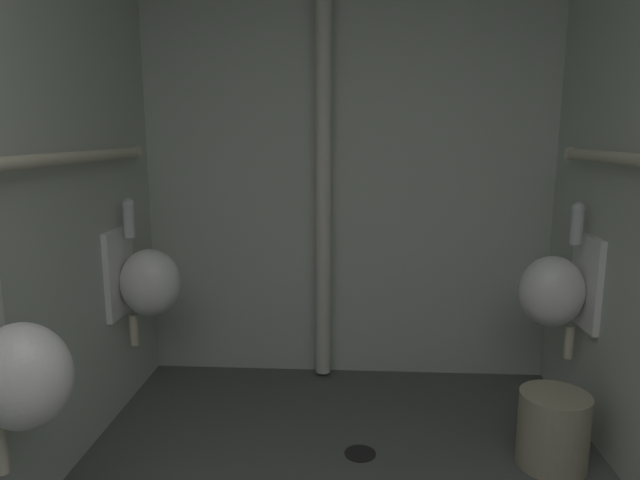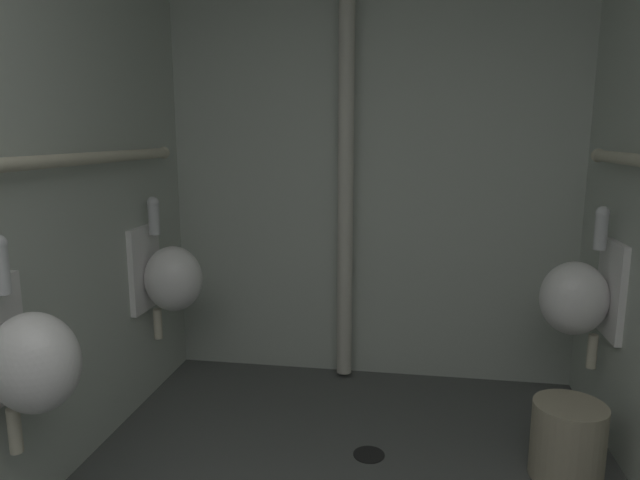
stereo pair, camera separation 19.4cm
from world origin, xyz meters
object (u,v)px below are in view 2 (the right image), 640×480
(urinal_left_mid, at_px, (28,359))
(standpipe_back_wall, at_px, (346,159))
(floor_drain, at_px, (369,454))
(waste_bin, at_px, (568,441))
(urinal_right_mid, at_px, (579,296))
(urinal_left_far, at_px, (169,276))

(urinal_left_mid, xyz_separation_m, standpipe_back_wall, (0.87, 1.54, 0.59))
(standpipe_back_wall, distance_m, floor_drain, 1.52)
(standpipe_back_wall, height_order, waste_bin, standpipe_back_wall)
(standpipe_back_wall, bearing_deg, floor_drain, -75.65)
(urinal_left_mid, bearing_deg, floor_drain, 33.94)
(urinal_left_mid, xyz_separation_m, floor_drain, (1.07, 0.72, -0.67))
(urinal_left_mid, relative_size, urinal_right_mid, 1.00)
(urinal_left_far, height_order, waste_bin, urinal_left_far)
(urinal_left_mid, distance_m, waste_bin, 2.08)
(urinal_right_mid, xyz_separation_m, floor_drain, (-0.92, -0.34, -0.67))
(standpipe_back_wall, xyz_separation_m, floor_drain, (0.21, -0.82, -1.26))
(floor_drain, height_order, waste_bin, waste_bin)
(standpipe_back_wall, bearing_deg, urinal_left_far, -153.50)
(urinal_left_mid, bearing_deg, standpipe_back_wall, 60.67)
(urinal_right_mid, bearing_deg, floor_drain, -159.57)
(urinal_left_mid, relative_size, floor_drain, 5.39)
(urinal_left_far, xyz_separation_m, urinal_right_mid, (2.00, -0.04, 0.00))
(urinal_left_far, relative_size, waste_bin, 2.34)
(urinal_left_far, bearing_deg, urinal_left_mid, -90.00)
(urinal_left_mid, distance_m, standpipe_back_wall, 1.86)
(urinal_left_far, height_order, urinal_right_mid, same)
(urinal_left_mid, distance_m, urinal_right_mid, 2.26)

